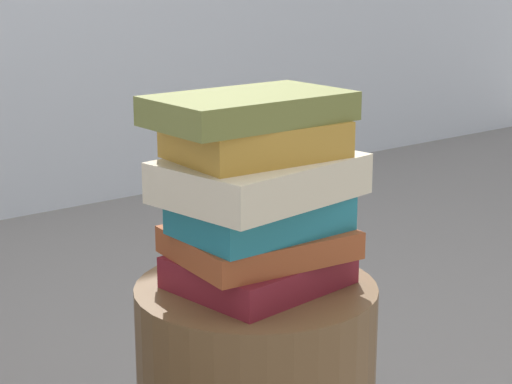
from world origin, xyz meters
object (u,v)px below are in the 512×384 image
at_px(book_maroon, 261,271).
at_px(book_cream, 258,178).
at_px(book_ochre, 257,139).
at_px(book_olive, 249,108).
at_px(book_rust, 261,243).
at_px(book_teal, 262,215).

bearing_deg(book_maroon, book_cream, -156.62).
distance_m(book_ochre, book_olive, 0.05).
bearing_deg(book_cream, book_ochre, 53.79).
bearing_deg(book_olive, book_rust, -21.52).
height_order(book_ochre, book_olive, book_olive).
xyz_separation_m(book_teal, book_cream, (-0.01, 0.00, 0.05)).
bearing_deg(book_maroon, book_olive, 153.62).
height_order(book_teal, book_ochre, book_ochre).
bearing_deg(book_rust, book_cream, -147.94).
bearing_deg(book_rust, book_maroon, 115.99).
xyz_separation_m(book_cream, book_ochre, (0.01, 0.01, 0.06)).
relative_size(book_teal, book_olive, 0.83).
bearing_deg(book_cream, book_maroon, 22.16).
bearing_deg(book_olive, book_maroon, -20.17).
bearing_deg(book_rust, book_teal, -110.25).
xyz_separation_m(book_maroon, book_olive, (-0.02, 0.01, 0.24)).
height_order(book_cream, book_olive, book_olive).
height_order(book_maroon, book_teal, book_teal).
xyz_separation_m(book_teal, book_olive, (-0.01, 0.01, 0.16)).
xyz_separation_m(book_maroon, book_cream, (-0.01, -0.00, 0.14)).
bearing_deg(book_maroon, book_ochre, 100.70).
bearing_deg(book_ochre, book_rust, -69.39).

